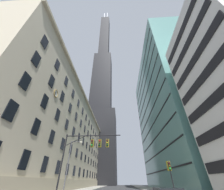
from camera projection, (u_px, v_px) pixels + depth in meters
The scene contains 6 objects.
station_building at pixel (69, 141), 44.78m from camera, with size 12.73×74.61×26.92m.
dark_skyscraper at pixel (101, 95), 103.55m from camera, with size 22.38×22.38×199.64m.
glass_office_midrise at pixel (173, 110), 44.49m from camera, with size 17.47×40.68×44.78m.
traffic_signal_mast at pixel (89, 148), 17.82m from camera, with size 8.07×0.63×7.42m.
traffic_light_near_right at pixel (169, 168), 15.86m from camera, with size 0.40×0.63×3.75m.
street_lamppost at pixel (70, 160), 22.36m from camera, with size 2.16×0.32×7.96m.
Camera 1 is at (0.86, -13.87, 1.76)m, focal length 20.56 mm.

